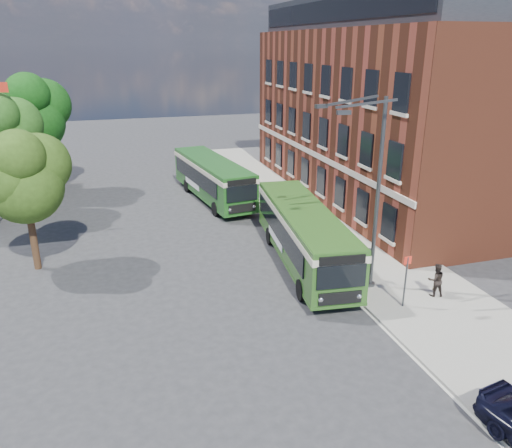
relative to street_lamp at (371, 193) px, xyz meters
name	(u,v)px	position (x,y,z in m)	size (l,w,h in m)	color
ground	(254,284)	(-4.84, 2.00, -4.79)	(120.00, 120.00, 0.00)	#2B2B2E
pavement	(320,218)	(2.16, 10.00, -4.72)	(6.00, 48.00, 0.15)	gray
kerb_line	(277,223)	(-0.89, 10.00, -4.79)	(0.12, 48.00, 0.01)	beige
brick_office	(390,103)	(9.16, 14.00, 2.18)	(12.10, 26.00, 14.20)	brown
flagpole	(3,148)	(-17.29, 15.00, 0.15)	(0.95, 0.10, 9.00)	#37393C
street_lamp	(371,193)	(0.00, 0.00, 0.00)	(2.96, 2.38, 9.00)	#37393C
bus_stop_sign	(406,278)	(0.76, -2.20, -3.28)	(0.35, 0.08, 2.52)	#37393C
bus_front	(304,231)	(-1.64, 3.66, -2.96)	(3.80, 11.84, 3.02)	#2B571D
bus_rear	(213,176)	(-3.78, 16.40, -2.96)	(4.06, 11.44, 3.02)	#1D521B
pedestrian_a	(367,264)	(0.43, 0.50, -3.77)	(0.63, 0.42, 1.74)	black
pedestrian_b	(436,280)	(2.68, -1.76, -3.85)	(0.77, 0.60, 1.59)	black
tree_left	(24,176)	(-15.10, 6.99, 0.21)	(4.37, 4.15, 7.38)	#362013
tree_mid	(2,133)	(-17.47, 16.48, 0.86)	(4.93, 4.69, 8.33)	#362013
tree_right	(32,113)	(-16.13, 21.76, 1.45)	(5.45, 5.18, 9.20)	#362013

